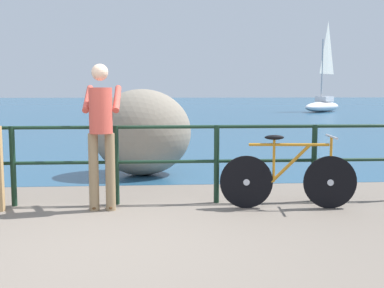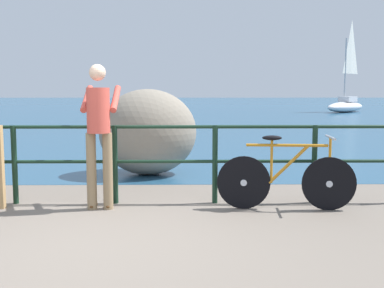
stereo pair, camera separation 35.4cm
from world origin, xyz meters
TOP-DOWN VIEW (x-y plane):
  - ground_plane at (0.00, 20.00)m, footprint 120.00×120.00m
  - sea_surface at (0.00, 47.83)m, footprint 120.00×90.00m
  - promenade_railing at (0.00, 1.64)m, footprint 7.85×0.07m
  - bicycle at (2.16, 1.29)m, footprint 1.70×0.48m
  - person_at_railing at (-0.15, 1.36)m, footprint 0.45×0.64m
  - breakwater_boulder_main at (0.26, 3.76)m, footprint 1.69×1.38m
  - sailboat at (11.75, 27.26)m, footprint 4.01×4.06m

SIDE VIEW (x-z plane):
  - ground_plane at x=0.00m, z-range -0.10..0.00m
  - sea_surface at x=0.00m, z-range 0.00..0.01m
  - bicycle at x=2.16m, z-range -0.07..0.85m
  - promenade_railing at x=0.00m, z-range 0.12..1.14m
  - sailboat at x=11.75m, z-range -2.37..3.79m
  - breakwater_boulder_main at x=0.26m, z-range 0.00..1.49m
  - person_at_railing at x=-0.15m, z-range 0.10..1.88m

